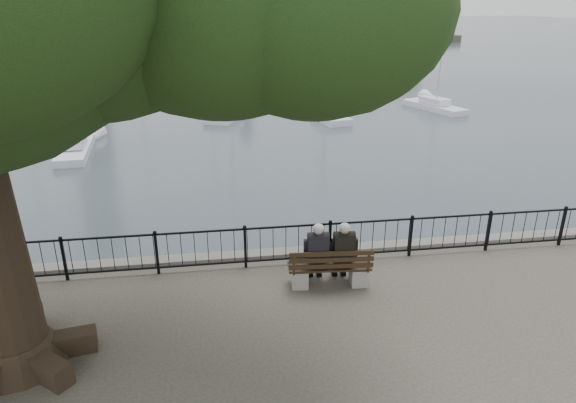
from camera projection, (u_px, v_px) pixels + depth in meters
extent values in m
cube|color=#5B5852|center=(285.00, 272.00, 12.82)|extent=(200.00, 0.40, 1.20)
plane|color=#2B373C|center=(217.00, 34.00, 104.95)|extent=(260.00, 260.00, 0.00)
cube|color=black|center=(288.00, 226.00, 11.82)|extent=(22.00, 0.04, 0.04)
cube|color=black|center=(288.00, 258.00, 12.12)|extent=(22.00, 0.04, 0.04)
cube|color=gray|center=(300.00, 277.00, 11.21)|extent=(0.38, 0.47, 0.41)
cube|color=gray|center=(358.00, 275.00, 11.29)|extent=(0.38, 0.47, 0.41)
cube|color=black|center=(329.00, 266.00, 11.16)|extent=(1.83, 0.64, 0.04)
cube|color=black|center=(332.00, 260.00, 10.80)|extent=(1.79, 0.18, 0.40)
cube|color=black|center=(317.00, 262.00, 11.10)|extent=(0.38, 0.33, 0.24)
cube|color=black|center=(318.00, 248.00, 10.86)|extent=(0.46, 0.27, 0.60)
sphere|color=tan|center=(318.00, 229.00, 10.75)|extent=(0.23, 0.23, 0.23)
ellipsoid|color=#B1B1B1|center=(319.00, 228.00, 10.71)|extent=(0.24, 0.24, 0.20)
cube|color=black|center=(315.00, 269.00, 11.50)|extent=(0.35, 0.46, 0.45)
cube|color=black|center=(342.00, 261.00, 11.14)|extent=(0.38, 0.33, 0.24)
cube|color=black|center=(344.00, 247.00, 10.90)|extent=(0.46, 0.27, 0.60)
sphere|color=tan|center=(345.00, 229.00, 10.78)|extent=(0.23, 0.23, 0.23)
ellipsoid|color=#B1B1B1|center=(345.00, 228.00, 10.74)|extent=(0.24, 0.24, 0.20)
cube|color=black|center=(340.00, 268.00, 11.54)|extent=(0.35, 0.46, 0.45)
cone|color=black|center=(17.00, 350.00, 8.82)|extent=(1.68, 1.68, 0.49)
ellipsoid|color=black|center=(314.00, 9.00, 7.21)|extent=(3.95, 3.95, 3.08)
cube|color=#5B5852|center=(78.00, 52.00, 64.60)|extent=(9.87, 9.87, 1.40)
cube|color=#5B5852|center=(243.00, 60.00, 56.27)|extent=(5.78, 5.78, 1.40)
cube|color=gray|center=(242.00, 36.00, 55.37)|extent=(2.12, 2.50, 3.85)
cube|color=#5B5852|center=(242.00, 16.00, 54.61)|extent=(2.50, 2.88, 0.30)
cube|color=gray|center=(241.00, 8.00, 54.57)|extent=(1.25, 2.12, 1.35)
cube|color=gray|center=(242.00, 1.00, 53.44)|extent=(1.44, 0.96, 1.54)
cube|color=silver|center=(76.00, 152.00, 24.32)|extent=(1.73, 4.79, 0.52)
cube|color=silver|center=(74.00, 141.00, 24.13)|extent=(1.13, 1.99, 0.39)
cylinder|color=silver|center=(58.00, 50.00, 22.35)|extent=(0.10, 0.10, 8.74)
cube|color=silver|center=(230.00, 114.00, 32.12)|extent=(3.36, 5.58, 0.60)
cube|color=silver|center=(230.00, 106.00, 31.94)|extent=(1.83, 2.45, 0.45)
cylinder|color=silver|center=(226.00, 9.00, 29.56)|extent=(0.12, 0.12, 11.76)
cube|color=silver|center=(324.00, 116.00, 31.63)|extent=(2.31, 5.40, 0.58)
cube|color=silver|center=(325.00, 108.00, 31.44)|extent=(1.41, 2.28, 0.44)
cylinder|color=silver|center=(328.00, 27.00, 29.42)|extent=(0.12, 0.12, 9.91)
cube|color=silver|center=(434.00, 108.00, 33.88)|extent=(2.92, 5.04, 0.54)
cube|color=silver|center=(435.00, 101.00, 33.70)|extent=(1.60, 2.20, 0.41)
cylinder|color=silver|center=(444.00, 34.00, 31.91)|extent=(0.11, 0.11, 8.74)
cube|color=silver|center=(24.00, 112.00, 32.85)|extent=(3.48, 5.84, 0.63)
cube|color=silver|center=(22.00, 104.00, 32.67)|extent=(1.89, 2.56, 0.47)
cylinder|color=silver|center=(1.00, 1.00, 30.12)|extent=(0.13, 0.13, 12.62)
cube|color=silver|center=(211.00, 98.00, 37.24)|extent=(2.57, 5.03, 0.54)
cube|color=silver|center=(211.00, 91.00, 37.05)|extent=(1.47, 2.16, 0.40)
cylinder|color=silver|center=(207.00, 29.00, 35.22)|extent=(0.11, 0.11, 8.98)
cube|color=silver|center=(323.00, 90.00, 40.63)|extent=(1.67, 4.68, 0.51)
cube|color=silver|center=(324.00, 84.00, 40.44)|extent=(1.09, 1.94, 0.38)
cylinder|color=silver|center=(326.00, 34.00, 38.83)|extent=(0.10, 0.10, 7.89)
cube|color=silver|center=(140.00, 81.00, 44.92)|extent=(3.85, 6.15, 0.66)
cube|color=silver|center=(139.00, 75.00, 44.74)|extent=(2.07, 2.72, 0.50)
cube|color=#3C382E|center=(367.00, 38.00, 87.00)|extent=(30.00, 8.00, 1.20)
cylinder|color=black|center=(342.00, 24.00, 83.56)|extent=(0.70, 0.70, 4.00)
cylinder|color=black|center=(374.00, 23.00, 86.21)|extent=(0.70, 0.70, 4.00)
cylinder|color=black|center=(410.00, 23.00, 86.10)|extent=(0.70, 0.70, 4.00)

